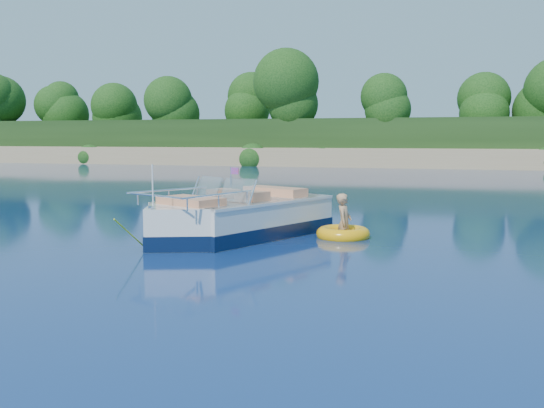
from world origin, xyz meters
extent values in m
plane|color=#0A184A|center=(0.00, 0.00, 0.00)|extent=(160.00, 160.00, 0.00)
cube|color=tan|center=(0.00, 38.00, 0.50)|extent=(170.00, 8.00, 2.00)
cube|color=black|center=(0.00, 65.00, 1.00)|extent=(170.00, 56.00, 6.00)
cylinder|color=black|center=(-18.00, 40.50, 3.10)|extent=(0.44, 0.44, 3.20)
sphere|color=black|center=(-18.00, 40.50, 6.14)|extent=(5.28, 5.28, 5.28)
cylinder|color=black|center=(0.00, 42.00, 3.30)|extent=(0.44, 0.44, 3.60)
sphere|color=black|center=(0.00, 42.00, 6.72)|extent=(5.94, 5.94, 5.94)
cube|color=silver|center=(-2.60, 0.57, 0.34)|extent=(3.77, 4.73, 1.16)
cube|color=silver|center=(-3.43, -1.23, 0.34)|extent=(2.01, 2.01, 1.16)
cube|color=#081634|center=(-2.60, 0.57, 0.18)|extent=(3.82, 4.78, 0.33)
cube|color=#081634|center=(-3.43, -1.23, 0.18)|extent=(2.05, 2.05, 0.33)
cube|color=tan|center=(-2.46, 0.87, 0.67)|extent=(2.84, 3.41, 0.11)
cube|color=silver|center=(-2.60, 0.57, 0.89)|extent=(3.81, 4.75, 0.07)
cube|color=black|center=(-1.64, 2.65, 0.39)|extent=(0.72, 0.61, 1.00)
cube|color=#8C9EA5|center=(-3.38, 0.07, 1.21)|extent=(0.89, 0.71, 0.54)
cube|color=#8C9EA5|center=(-2.47, -0.34, 1.21)|extent=(0.91, 0.53, 0.54)
cube|color=tan|center=(-3.17, 0.53, 0.92)|extent=(0.81, 0.81, 0.44)
cube|color=tan|center=(-2.26, 0.11, 0.92)|extent=(0.81, 0.81, 0.44)
cube|color=tan|center=(-2.14, 1.58, 0.92)|extent=(1.83, 1.28, 0.42)
cube|color=tan|center=(-3.34, -1.04, 0.90)|extent=(1.68, 1.37, 0.38)
cylinder|color=silver|center=(-3.78, -2.00, 1.39)|extent=(0.04, 0.04, 0.94)
cube|color=#FE1C31|center=(-2.56, -0.30, 1.65)|extent=(0.23, 0.12, 0.16)
cube|color=silver|center=(-3.81, -2.05, 0.95)|extent=(0.13, 0.11, 0.06)
cylinder|color=#F6FE1B|center=(-4.12, -2.33, 0.39)|extent=(0.13, 1.19, 0.85)
torus|color=#FDA90A|center=(-0.23, 0.95, 0.09)|extent=(1.70, 1.70, 0.34)
torus|color=red|center=(-0.23, 0.95, 0.10)|extent=(1.40, 1.40, 0.11)
imported|color=tan|center=(-0.20, 0.97, 0.00)|extent=(0.37, 0.80, 1.55)
camera|label=1|loc=(2.25, -13.48, 2.43)|focal=40.00mm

